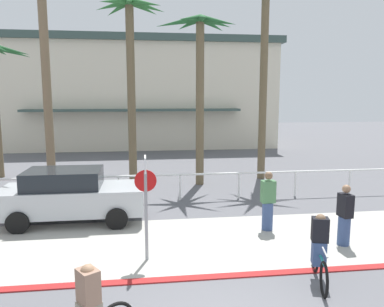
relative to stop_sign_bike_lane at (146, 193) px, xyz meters
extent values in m
plane|color=#5B5B60|center=(1.32, 6.74, -1.68)|extent=(80.00, 80.00, 0.00)
cube|color=#ADAAA0|center=(1.32, 0.94, -1.67)|extent=(44.00, 4.00, 0.02)
cube|color=maroon|center=(1.32, -1.06, -1.66)|extent=(44.00, 0.24, 0.03)
cube|color=beige|center=(-0.70, 22.86, 2.25)|extent=(21.71, 8.23, 7.85)
cube|color=#384C47|center=(-0.70, 22.86, 6.42)|extent=(22.31, 8.83, 0.50)
cube|color=#384C47|center=(-0.70, 18.24, 1.32)|extent=(15.20, 1.20, 0.16)
cylinder|color=white|center=(1.32, 5.24, -0.68)|extent=(27.65, 0.08, 0.08)
cylinder|color=white|center=(-3.29, 5.24, -1.18)|extent=(0.08, 0.08, 1.00)
cylinder|color=white|center=(-0.99, 5.24, -1.18)|extent=(0.08, 0.08, 1.00)
cylinder|color=white|center=(1.32, 5.24, -1.18)|extent=(0.08, 0.08, 1.00)
cylinder|color=white|center=(3.62, 5.24, -1.18)|extent=(0.08, 0.08, 1.00)
cylinder|color=white|center=(5.93, 5.24, -1.18)|extent=(0.08, 0.08, 1.00)
cylinder|color=white|center=(8.23, 5.24, -1.18)|extent=(0.08, 0.08, 1.00)
cylinder|color=gray|center=(0.00, 0.00, -0.58)|extent=(0.08, 0.08, 2.20)
cube|color=white|center=(0.00, 0.00, 0.70)|extent=(0.04, 0.56, 0.36)
cylinder|color=red|center=(0.00, 0.00, 0.30)|extent=(0.52, 0.03, 0.52)
cone|color=#235B2D|center=(-6.21, 10.54, 4.43)|extent=(1.79, 0.32, 0.69)
cone|color=#235B2D|center=(-6.35, 11.14, 4.43)|extent=(1.69, 1.49, 0.70)
cylinder|color=#756047|center=(-3.99, 7.84, 3.08)|extent=(0.36, 0.36, 9.51)
cylinder|color=brown|center=(-0.53, 8.29, 2.31)|extent=(0.36, 0.36, 7.97)
cone|color=#2D6B33|center=(0.23, 8.29, 6.08)|extent=(1.60, 0.32, 0.72)
cone|color=#2D6B33|center=(0.09, 8.90, 6.15)|extent=(1.49, 1.49, 0.60)
cone|color=#2D6B33|center=(-0.53, 9.11, 6.08)|extent=(0.32, 1.73, 0.74)
cone|color=#2D6B33|center=(-1.03, 8.79, 6.08)|extent=(1.30, 1.30, 0.73)
cone|color=#2D6B33|center=(-1.22, 8.29, 6.09)|extent=(1.48, 0.32, 0.72)
cone|color=#2D6B33|center=(-1.10, 7.72, 6.13)|extent=(1.41, 1.41, 0.64)
cone|color=#2D6B33|center=(-0.53, 7.50, 6.12)|extent=(0.32, 1.64, 0.67)
cone|color=#2D6B33|center=(0.12, 7.63, 6.07)|extent=(1.58, 1.58, 0.75)
cylinder|color=brown|center=(2.47, 7.81, 1.95)|extent=(0.36, 0.36, 7.25)
cone|color=#235B2D|center=(3.14, 7.81, 5.40)|extent=(1.42, 0.32, 0.66)
cone|color=#235B2D|center=(3.10, 8.44, 5.43)|extent=(1.52, 1.52, 0.61)
cone|color=#235B2D|center=(2.47, 8.49, 5.33)|extent=(0.32, 1.47, 0.79)
cone|color=#235B2D|center=(2.04, 8.23, 5.40)|extent=(1.14, 1.14, 0.66)
cone|color=#235B2D|center=(1.52, 7.81, 5.38)|extent=(1.96, 0.32, 0.71)
cone|color=#235B2D|center=(1.97, 7.31, 5.45)|extent=(1.26, 1.26, 0.57)
cone|color=#235B2D|center=(2.47, 6.96, 5.42)|extent=(0.32, 1.75, 0.62)
cone|color=#235B2D|center=(3.10, 7.17, 5.34)|extent=(1.55, 1.55, 0.77)
cylinder|color=brown|center=(5.62, 8.68, 3.07)|extent=(0.36, 0.36, 9.49)
cube|color=#B2B7BC|center=(-2.28, 3.20, -0.95)|extent=(4.40, 1.80, 0.80)
cube|color=#1E2328|center=(-2.53, 3.20, -0.27)|extent=(2.29, 1.58, 0.56)
cylinder|color=black|center=(-0.87, 4.10, -1.35)|extent=(0.66, 0.22, 0.66)
cylinder|color=black|center=(-0.87, 2.30, -1.35)|extent=(0.66, 0.22, 0.66)
cylinder|color=black|center=(-3.68, 4.10, -1.35)|extent=(0.66, 0.22, 0.66)
cylinder|color=black|center=(-3.68, 2.30, -1.35)|extent=(0.66, 0.22, 0.66)
torus|color=black|center=(3.49, -2.07, -1.35)|extent=(0.26, 0.71, 0.72)
torus|color=black|center=(3.80, -1.01, -1.35)|extent=(0.26, 0.71, 0.72)
cylinder|color=#197F7A|center=(3.71, -1.34, -1.20)|extent=(0.24, 0.68, 0.35)
cylinder|color=#197F7A|center=(3.56, -1.84, -1.06)|extent=(0.15, 0.38, 0.07)
cylinder|color=#197F7A|center=(3.68, -1.43, -1.13)|extent=(0.05, 0.05, 0.44)
cylinder|color=silver|center=(3.51, -2.02, -0.80)|extent=(0.17, 0.49, 0.04)
cube|color=#384C7A|center=(3.68, -1.43, -1.07)|extent=(0.36, 0.39, 0.52)
cube|color=black|center=(3.68, -1.43, -0.55)|extent=(0.40, 0.34, 0.52)
sphere|color=brown|center=(3.68, -1.43, -0.32)|extent=(0.22, 0.22, 0.22)
cube|color=#93705B|center=(-0.89, -3.27, -0.55)|extent=(0.41, 0.43, 0.52)
sphere|color=#9E7556|center=(-0.89, -3.27, -0.32)|extent=(0.22, 0.22, 0.22)
cylinder|color=#384C7A|center=(5.22, 0.27, -1.28)|extent=(0.34, 0.34, 0.80)
cube|color=black|center=(5.22, 0.27, -0.57)|extent=(0.29, 0.42, 0.61)
sphere|color=#9E7556|center=(5.22, 0.27, -0.12)|extent=(0.22, 0.22, 0.22)
cylinder|color=#384C7A|center=(3.57, 1.65, -1.25)|extent=(0.33, 0.33, 0.85)
cube|color=#4C7F51|center=(3.57, 1.65, -0.49)|extent=(0.41, 0.27, 0.66)
sphere|color=brown|center=(3.57, 1.65, -0.02)|extent=(0.23, 0.23, 0.23)
camera|label=1|loc=(-0.02, -8.70, 2.26)|focal=35.16mm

